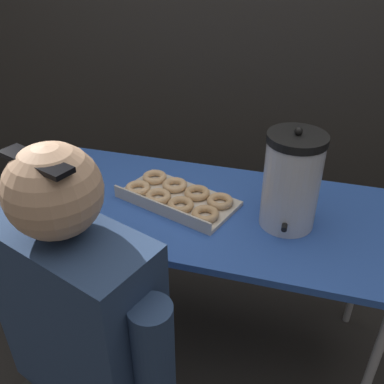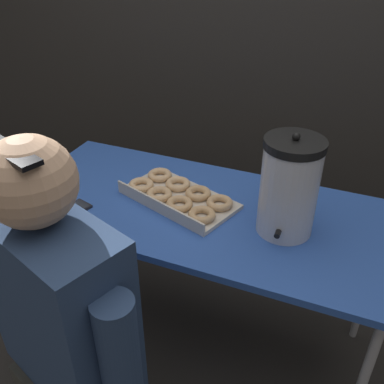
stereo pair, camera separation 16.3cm
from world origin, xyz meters
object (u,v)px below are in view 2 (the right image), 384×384
object	(u,v)px
donut_box	(178,196)
coffee_urn	(289,187)
person_seated	(68,343)
cell_phone	(71,211)

from	to	relation	value
donut_box	coffee_urn	size ratio (longest dim) A/B	1.34
donut_box	person_seated	distance (m)	0.67
cell_phone	person_seated	distance (m)	0.51
coffee_urn	cell_phone	world-z (taller)	coffee_urn
coffee_urn	cell_phone	xyz separation A→B (m)	(-0.77, -0.21, -0.17)
coffee_urn	person_seated	xyz separation A→B (m)	(-0.50, -0.62, -0.32)
coffee_urn	cell_phone	size ratio (longest dim) A/B	2.31
donut_box	cell_phone	xyz separation A→B (m)	(-0.34, -0.23, -0.02)
donut_box	coffee_urn	world-z (taller)	coffee_urn
cell_phone	coffee_urn	bearing A→B (deg)	30.58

